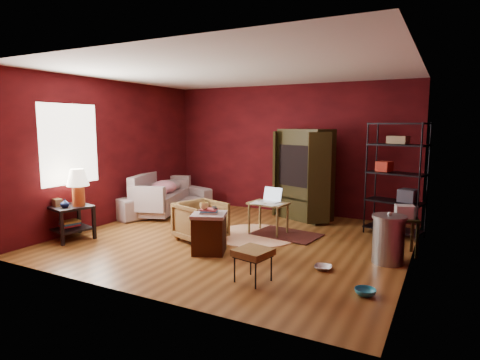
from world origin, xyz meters
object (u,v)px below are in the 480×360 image
at_px(side_table, 74,197).
at_px(tv_armoire, 304,173).
at_px(hamper, 209,232).
at_px(laptop_desk, 269,206).
at_px(sofa, 161,193).
at_px(armchair, 201,219).
at_px(wire_shelving, 397,174).

distance_m(side_table, tv_armoire, 4.38).
relative_size(hamper, laptop_desk, 0.86).
bearing_deg(sofa, laptop_desk, -82.10).
bearing_deg(hamper, laptop_desk, 75.50).
bearing_deg(side_table, armchair, 25.16).
bearing_deg(hamper, armchair, 134.21).
bearing_deg(tv_armoire, side_table, -109.98).
height_order(tv_armoire, wire_shelving, wire_shelving).
bearing_deg(hamper, sofa, 141.99).
bearing_deg(tv_armoire, armchair, -91.17).
distance_m(armchair, tv_armoire, 2.59).
xyz_separation_m(side_table, hamper, (2.41, 0.44, -0.40)).
bearing_deg(sofa, armchair, -107.87).
bearing_deg(laptop_desk, armchair, -124.84).
relative_size(tv_armoire, wire_shelving, 0.94).
xyz_separation_m(laptop_desk, tv_armoire, (0.19, 1.37, 0.46)).
height_order(laptop_desk, wire_shelving, wire_shelving).
bearing_deg(armchair, wire_shelving, -38.14).
relative_size(sofa, laptop_desk, 2.75).
height_order(sofa, hamper, sofa).
relative_size(armchair, wire_shelving, 0.37).
bearing_deg(armchair, laptop_desk, -22.92).
relative_size(sofa, armchair, 3.08).
distance_m(armchair, laptop_desk, 1.26).
relative_size(laptop_desk, tv_armoire, 0.44).
distance_m(hamper, tv_armoire, 2.91).
distance_m(armchair, wire_shelving, 3.48).
xyz_separation_m(laptop_desk, wire_shelving, (2.02, 0.93, 0.58)).
relative_size(sofa, hamper, 3.20).
distance_m(armchair, hamper, 0.67).
height_order(sofa, wire_shelving, wire_shelving).
xyz_separation_m(side_table, wire_shelving, (4.79, 2.78, 0.36)).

